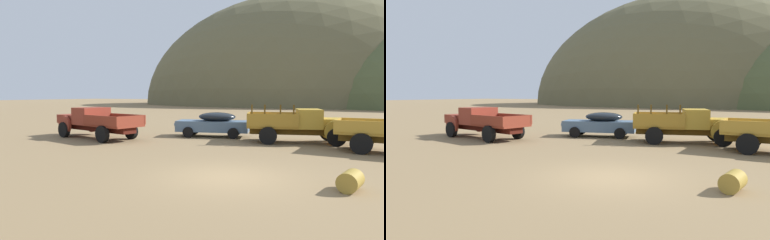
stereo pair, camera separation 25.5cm
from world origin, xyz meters
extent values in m
plane|color=olive|center=(0.00, 0.00, 0.00)|extent=(300.00, 300.00, 0.00)
ellipsoid|color=brown|center=(-15.63, 80.19, 0.00)|extent=(82.51, 52.71, 55.99)
cube|color=#42140D|center=(-10.96, 5.53, 0.66)|extent=(6.19, 2.06, 0.36)
cube|color=maroon|center=(-13.18, 5.94, 1.11)|extent=(2.21, 2.02, 0.55)
cube|color=#B7B2A8|center=(-14.06, 6.11, 1.09)|extent=(0.29, 1.15, 0.44)
cylinder|color=maroon|center=(-12.74, 6.88, 0.76)|extent=(1.21, 0.40, 1.20)
cylinder|color=maroon|center=(-13.11, 4.91, 0.76)|extent=(1.21, 0.40, 1.20)
cube|color=maroon|center=(-11.53, 5.63, 1.36)|extent=(1.75, 2.17, 1.05)
cube|color=black|center=(-12.16, 5.75, 1.57)|extent=(0.35, 1.63, 0.59)
cube|color=maroon|center=(-9.31, 5.22, 0.90)|extent=(3.41, 2.56, 0.12)
cube|color=maroon|center=(-9.13, 6.21, 1.23)|extent=(3.06, 0.67, 0.55)
cube|color=maroon|center=(-9.50, 4.22, 1.23)|extent=(3.06, 0.67, 0.55)
cube|color=maroon|center=(-7.86, 4.94, 1.23)|extent=(0.47, 2.01, 0.55)
cylinder|color=black|center=(-13.12, 4.86, 0.48)|extent=(1.00, 0.45, 0.96)
cylinder|color=black|center=(-8.87, 6.21, 0.48)|extent=(1.00, 0.45, 0.96)
cylinder|color=black|center=(-9.25, 4.13, 0.48)|extent=(1.00, 0.45, 0.96)
cube|color=slate|center=(-5.01, 9.67, 0.68)|extent=(4.86, 2.92, 0.68)
ellipsoid|color=black|center=(-4.75, 9.74, 1.28)|extent=(2.70, 2.14, 0.57)
ellipsoid|color=slate|center=(-6.99, 9.13, 0.75)|extent=(1.34, 1.64, 0.61)
cylinder|color=black|center=(-6.61, 10.16, 0.34)|extent=(0.71, 0.37, 0.68)
cylinder|color=black|center=(-6.14, 8.43, 0.34)|extent=(0.71, 0.37, 0.68)
cylinder|color=black|center=(-3.89, 10.90, 0.34)|extent=(0.71, 0.37, 0.68)
cylinder|color=black|center=(-3.42, 9.17, 0.34)|extent=(0.71, 0.37, 0.68)
cube|color=#593D12|center=(0.42, 9.42, 0.66)|extent=(5.47, 2.53, 0.36)
cube|color=#B28928|center=(2.33, 10.01, 1.11)|extent=(2.15, 2.17, 0.55)
cube|color=#B7B2A8|center=(3.09, 10.24, 1.09)|extent=(0.43, 1.17, 0.44)
cylinder|color=#B28928|center=(2.41, 8.95, 0.76)|extent=(1.20, 0.52, 1.20)
cylinder|color=#B28928|center=(1.80, 10.93, 0.76)|extent=(1.20, 0.52, 1.20)
cube|color=#B28928|center=(0.91, 9.57, 1.36)|extent=(1.79, 2.29, 1.05)
cube|color=black|center=(1.45, 9.74, 1.57)|extent=(0.55, 1.64, 0.59)
cube|color=#A47826|center=(-1.00, 8.99, 0.90)|extent=(3.24, 2.81, 0.12)
cube|color=#A47826|center=(-0.70, 7.98, 1.31)|extent=(2.65, 0.90, 0.70)
cube|color=#A47826|center=(-1.31, 9.99, 1.31)|extent=(2.65, 0.90, 0.70)
cube|color=#A47826|center=(-2.26, 8.60, 1.31)|extent=(0.71, 2.03, 0.70)
cube|color=#593D12|center=(-1.74, 7.66, 1.91)|extent=(0.10, 0.10, 0.50)
cube|color=#593D12|center=(-1.09, 7.86, 1.91)|extent=(0.10, 0.10, 0.50)
cube|color=#593D12|center=(-0.30, 8.10, 1.91)|extent=(0.10, 0.10, 0.50)
cube|color=#593D12|center=(0.35, 8.31, 1.91)|extent=(0.10, 0.10, 0.50)
cylinder|color=black|center=(2.43, 8.90, 0.48)|extent=(1.00, 0.55, 0.96)
cylinder|color=black|center=(1.79, 10.98, 0.48)|extent=(1.00, 0.55, 0.96)
cylinder|color=black|center=(-0.90, 7.87, 0.48)|extent=(1.00, 0.55, 0.96)
cylinder|color=black|center=(-1.54, 9.96, 0.48)|extent=(1.00, 0.55, 0.96)
cube|color=#B5882D|center=(3.94, 7.96, 0.90)|extent=(2.95, 2.16, 0.12)
cube|color=#B5882D|center=(3.91, 6.93, 1.23)|extent=(2.89, 0.19, 0.55)
cube|color=#B5882D|center=(3.98, 8.99, 1.23)|extent=(2.89, 0.19, 0.55)
cube|color=#B5882D|center=(2.56, 8.00, 1.23)|extent=(0.17, 2.07, 0.55)
cylinder|color=black|center=(3.67, 6.89, 0.48)|extent=(0.97, 0.31, 0.96)
cylinder|color=black|center=(3.74, 9.04, 0.48)|extent=(0.97, 0.31, 0.96)
cylinder|color=olive|center=(3.66, 0.16, 0.29)|extent=(0.71, 0.94, 0.58)
ellipsoid|color=#4C8438|center=(-13.09, 11.51, 0.22)|extent=(1.00, 0.90, 0.80)
ellipsoid|color=#4C8438|center=(-13.22, 11.64, 0.17)|extent=(0.87, 0.78, 0.63)
camera|label=1|loc=(4.27, -10.29, 2.71)|focal=32.18mm
camera|label=2|loc=(4.49, -10.16, 2.71)|focal=32.18mm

